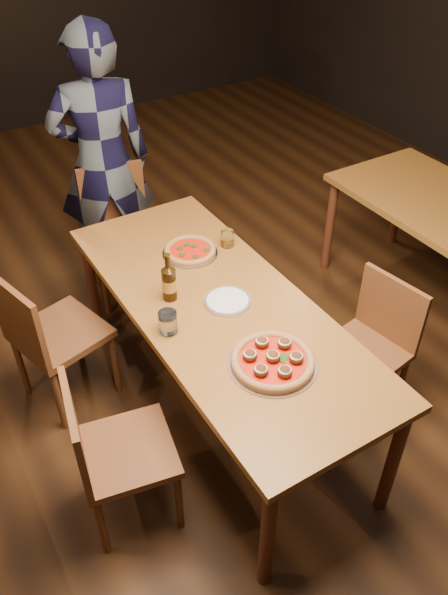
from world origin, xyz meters
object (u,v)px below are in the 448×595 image
chair_main_nw (127,450)px  beer_bottle (169,283)px  plate_stack (228,301)px  pizza_meatball (273,360)px  pizza_margherita (190,251)px  amber_glass (227,238)px  diner (102,162)px  table_main (219,314)px  chair_main_sw (60,332)px  water_glass (168,322)px  chair_main_e (363,352)px  chair_end (122,236)px

chair_main_nw → beer_bottle: bearing=-33.9°
chair_main_nw → plate_stack: bearing=-55.5°
pizza_meatball → pizza_margherita: size_ratio=1.28×
amber_glass → diner: bearing=104.8°
amber_glass → diner: size_ratio=0.05×
table_main → pizza_margherita: bearing=79.1°
beer_bottle → diner: diner is taller
pizza_meatball → chair_main_sw: bearing=122.8°
table_main → diner: 1.50m
water_glass → amber_glass: water_glass is taller
chair_main_e → pizza_margherita: chair_main_e is taller
pizza_meatball → chair_main_nw: bearing=167.1°
pizza_meatball → diner: bearing=89.1°
chair_main_e → diner: 2.03m
amber_glass → diner: 1.12m
table_main → beer_bottle: (-0.18, 0.16, 0.16)m
table_main → chair_main_e: (0.65, -0.39, -0.26)m
chair_main_nw → beer_bottle: size_ratio=3.42×
chair_main_nw → amber_glass: bearing=-41.7°
chair_main_nw → chair_main_sw: 0.86m
chair_main_sw → beer_bottle: (0.48, -0.37, 0.38)m
chair_main_nw → plate_stack: 0.84m
chair_end → pizza_meatball: size_ratio=2.38×
table_main → chair_main_nw: bearing=-153.8°
chair_main_nw → amber_glass: size_ratio=9.52×
amber_glass → pizza_margherita: bearing=170.3°
chair_main_nw → diner: size_ratio=0.50×
chair_main_e → pizza_margherita: 1.06m
beer_bottle → diner: bearing=81.5°
pizza_meatball → chair_end: bearing=89.6°
water_glass → amber_glass: 0.76m
chair_main_sw → chair_end: chair_main_sw is taller
plate_stack → diner: (-0.02, 1.50, 0.12)m
water_glass → diner: 1.57m
chair_main_sw → pizza_meatball: chair_main_sw is taller
plate_stack → amber_glass: amber_glass is taller
plate_stack → water_glass: size_ratio=2.03×
chair_main_nw → water_glass: bearing=-42.1°
chair_main_sw → chair_main_e: size_ratio=1.10×
beer_bottle → amber_glass: bearing=27.3°
chair_main_e → pizza_margherita: bearing=-155.1°
pizza_margherita → amber_glass: bearing=-9.7°
chair_main_e → water_glass: water_glass is taller
chair_main_e → pizza_meatball: (-0.66, -0.09, 0.36)m
table_main → amber_glass: size_ratio=21.90×
pizza_meatball → pizza_margherita: (0.10, 0.92, -0.01)m
chair_main_e → amber_glass: amber_glass is taller
pizza_margherita → diner: size_ratio=0.17×
chair_main_nw → chair_end: (0.66, 1.56, 0.02)m
chair_main_nw → chair_main_sw: bearing=11.0°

